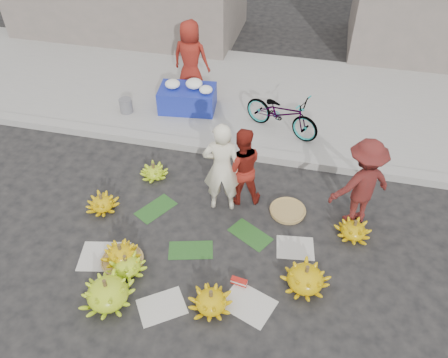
% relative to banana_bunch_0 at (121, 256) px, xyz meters
% --- Properties ---
extents(ground, '(80.00, 80.00, 0.00)m').
position_rel_banana_bunch_0_xyz_m(ground, '(0.98, 0.66, -0.17)').
color(ground, black).
rests_on(ground, ground).
extents(curb, '(40.00, 0.25, 0.15)m').
position_rel_banana_bunch_0_xyz_m(curb, '(0.98, 2.86, -0.10)').
color(curb, gray).
rests_on(curb, ground).
extents(sidewalk, '(40.00, 4.00, 0.12)m').
position_rel_banana_bunch_0_xyz_m(sidewalk, '(0.98, 4.96, -0.11)').
color(sidewalk, gray).
rests_on(sidewalk, ground).
extents(newspaper_scatter, '(3.20, 1.80, 0.00)m').
position_rel_banana_bunch_0_xyz_m(newspaper_scatter, '(0.98, -0.14, -0.17)').
color(newspaper_scatter, silver).
rests_on(newspaper_scatter, ground).
extents(banana_leaves, '(2.00, 1.00, 0.00)m').
position_rel_banana_bunch_0_xyz_m(banana_leaves, '(0.88, 0.86, -0.17)').
color(banana_leaves, '#1C4A18').
rests_on(banana_leaves, ground).
extents(banana_bunch_0, '(0.63, 0.63, 0.41)m').
position_rel_banana_bunch_0_xyz_m(banana_bunch_0, '(0.00, 0.00, 0.00)').
color(banana_bunch_0, olive).
rests_on(banana_bunch_0, ground).
extents(banana_bunch_1, '(0.60, 0.60, 0.34)m').
position_rel_banana_bunch_0_xyz_m(banana_bunch_1, '(0.12, -0.12, -0.02)').
color(banana_bunch_1, '#8CBC1A').
rests_on(banana_bunch_1, ground).
extents(banana_bunch_2, '(0.99, 0.99, 0.45)m').
position_rel_banana_bunch_0_xyz_m(banana_bunch_2, '(0.08, -0.62, 0.04)').
color(banana_bunch_2, '#8CBC1A').
rests_on(banana_bunch_2, ground).
extents(banana_bunch_3, '(0.69, 0.69, 0.36)m').
position_rel_banana_bunch_0_xyz_m(banana_bunch_3, '(1.41, -0.40, -0.02)').
color(banana_bunch_3, '#DCB60B').
rests_on(banana_bunch_3, ground).
extents(banana_bunch_4, '(0.76, 0.76, 0.42)m').
position_rel_banana_bunch_0_xyz_m(banana_bunch_4, '(2.57, 0.21, 0.02)').
color(banana_bunch_4, '#DCB60B').
rests_on(banana_bunch_4, ground).
extents(banana_bunch_5, '(0.60, 0.60, 0.33)m').
position_rel_banana_bunch_0_xyz_m(banana_bunch_5, '(3.19, 1.29, -0.03)').
color(banana_bunch_5, '#DCB60B').
rests_on(banana_bunch_5, ground).
extents(banana_bunch_6, '(0.63, 0.63, 0.31)m').
position_rel_banana_bunch_0_xyz_m(banana_bunch_6, '(-0.75, 0.96, -0.04)').
color(banana_bunch_6, '#DCB60B').
rests_on(banana_bunch_6, ground).
extents(banana_bunch_7, '(0.53, 0.53, 0.29)m').
position_rel_banana_bunch_0_xyz_m(banana_bunch_7, '(-0.22, 1.91, -0.05)').
color(banana_bunch_7, '#8CBC1A').
rests_on(banana_bunch_7, ground).
extents(basket_spare, '(0.69, 0.69, 0.06)m').
position_rel_banana_bunch_0_xyz_m(basket_spare, '(2.17, 1.57, -0.14)').
color(basket_spare, olive).
rests_on(basket_spare, ground).
extents(incense_stack, '(0.23, 0.10, 0.09)m').
position_rel_banana_bunch_0_xyz_m(incense_stack, '(1.69, 0.04, -0.12)').
color(incense_stack, '#B51A13').
rests_on(incense_stack, ground).
extents(vendor_cream, '(0.64, 0.48, 1.59)m').
position_rel_banana_bunch_0_xyz_m(vendor_cream, '(1.10, 1.48, 0.62)').
color(vendor_cream, '#EDE5C8').
rests_on(vendor_cream, ground).
extents(vendor_red, '(0.79, 0.69, 1.37)m').
position_rel_banana_bunch_0_xyz_m(vendor_red, '(1.37, 1.71, 0.51)').
color(vendor_red, maroon).
rests_on(vendor_red, ground).
extents(man_striped, '(1.12, 0.98, 1.51)m').
position_rel_banana_bunch_0_xyz_m(man_striped, '(3.19, 1.66, 0.58)').
color(man_striped, maroon).
rests_on(man_striped, ground).
extents(flower_table, '(1.21, 0.84, 0.66)m').
position_rel_banana_bunch_0_xyz_m(flower_table, '(-0.22, 4.02, 0.22)').
color(flower_table, '#172396').
rests_on(flower_table, sidewalk).
extents(grey_bucket, '(0.26, 0.26, 0.30)m').
position_rel_banana_bunch_0_xyz_m(grey_bucket, '(-1.44, 3.61, 0.10)').
color(grey_bucket, slate).
rests_on(grey_bucket, sidewalk).
extents(flower_vendor, '(0.83, 0.57, 1.61)m').
position_rel_banana_bunch_0_xyz_m(flower_vendor, '(-0.33, 4.68, 0.75)').
color(flower_vendor, maroon).
rests_on(flower_vendor, sidewalk).
extents(bicycle, '(1.12, 1.65, 0.82)m').
position_rel_banana_bunch_0_xyz_m(bicycle, '(1.76, 3.65, 0.36)').
color(bicycle, gray).
rests_on(bicycle, sidewalk).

